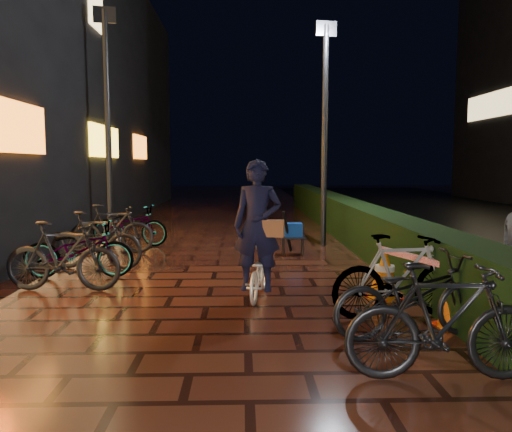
{
  "coord_description": "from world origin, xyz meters",
  "views": [
    {
      "loc": [
        0.5,
        -5.6,
        1.96
      ],
      "look_at": [
        0.73,
        2.61,
        1.1
      ],
      "focal_mm": 35.0,
      "sensor_mm": 36.0,
      "label": 1
    }
  ],
  "objects": [
    {
      "name": "ground",
      "position": [
        0.0,
        0.0,
        0.0
      ],
      "size": [
        80.0,
        80.0,
        0.0
      ],
      "primitive_type": "plane",
      "color": "#381911",
      "rests_on": "ground"
    },
    {
      "name": "hedge",
      "position": [
        3.3,
        8.0,
        0.5
      ],
      "size": [
        0.7,
        20.0,
        1.0
      ],
      "primitive_type": "cube",
      "color": "black",
      "rests_on": "ground"
    },
    {
      "name": "lamp_post_hedge",
      "position": [
        2.45,
        6.26,
        2.88
      ],
      "size": [
        0.5,
        0.16,
        5.24
      ],
      "color": "black",
      "rests_on": "ground"
    },
    {
      "name": "lamp_post_sf",
      "position": [
        -2.94,
        7.44,
        3.23
      ],
      "size": [
        0.56,
        0.2,
        5.88
      ],
      "color": "black",
      "rests_on": "ground"
    },
    {
      "name": "cyclist",
      "position": [
        0.73,
        1.57,
        0.75
      ],
      "size": [
        0.77,
        1.48,
        2.02
      ],
      "color": "white",
      "rests_on": "ground"
    },
    {
      "name": "traffic_barrier",
      "position": [
        2.83,
        0.84,
        0.38
      ],
      "size": [
        1.05,
        1.83,
        0.75
      ],
      "color": "#FD610D",
      "rests_on": "ground"
    },
    {
      "name": "cart_assembly",
      "position": [
        1.59,
        5.05,
        0.5
      ],
      "size": [
        0.53,
        0.54,
        0.98
      ],
      "color": "black",
      "rests_on": "ground"
    },
    {
      "name": "parked_bikes_storefront",
      "position": [
        -2.28,
        4.1,
        0.52
      ],
      "size": [
        2.04,
        5.09,
        1.09
      ],
      "color": "black",
      "rests_on": "ground"
    },
    {
      "name": "parked_bikes_hedge",
      "position": [
        2.41,
        -0.3,
        0.52
      ],
      "size": [
        2.02,
        2.51,
        1.09
      ],
      "color": "black",
      "rests_on": "ground"
    }
  ]
}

